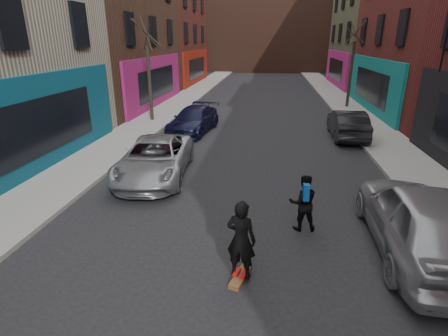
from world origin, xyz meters
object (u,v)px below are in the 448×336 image
(tree_right_far, at_px, (353,56))
(parked_right_end, at_px, (347,124))
(parked_left_far, at_px, (155,158))
(parked_left_end, at_px, (194,120))
(skateboard, at_px, (240,277))
(parked_right_far, at_px, (421,219))
(pedestrian, at_px, (303,202))
(skateboarder, at_px, (241,239))
(tree_left_far, at_px, (148,63))

(tree_right_far, height_order, parked_right_end, tree_right_far)
(parked_right_end, bearing_deg, parked_left_far, 40.03)
(parked_left_end, distance_m, skateboard, 12.31)
(parked_left_far, height_order, parked_right_far, parked_right_far)
(parked_left_far, height_order, pedestrian, pedestrian)
(parked_left_far, relative_size, parked_left_end, 1.09)
(parked_left_far, xyz_separation_m, parked_left_end, (0.00, 6.43, -0.03))
(tree_right_far, relative_size, parked_right_far, 1.36)
(parked_left_far, relative_size, parked_right_end, 1.17)
(pedestrian, bearing_deg, parked_right_end, -113.80)
(parked_left_far, xyz_separation_m, parked_right_end, (7.80, 6.31, 0.01))
(skateboarder, bearing_deg, parked_left_end, -57.31)
(parked_left_end, distance_m, parked_right_end, 7.80)
(pedestrian, bearing_deg, tree_right_far, -110.97)
(parked_right_far, relative_size, pedestrian, 3.34)
(tree_left_far, bearing_deg, parked_right_far, -49.98)
(parked_left_end, xyz_separation_m, parked_right_far, (7.43, -10.29, 0.20))
(tree_left_far, height_order, parked_right_far, tree_left_far)
(tree_right_far, xyz_separation_m, parked_right_end, (-1.60, -8.26, -2.84))
(skateboard, height_order, skateboarder, skateboarder)
(tree_right_far, distance_m, parked_left_end, 12.76)
(tree_right_far, bearing_deg, skateboard, -106.48)
(skateboarder, bearing_deg, tree_right_far, -90.37)
(parked_left_far, relative_size, pedestrian, 3.26)
(parked_right_far, bearing_deg, parked_left_end, -52.39)
(tree_left_far, height_order, pedestrian, tree_left_far)
(tree_right_far, bearing_deg, pedestrian, -104.29)
(parked_left_end, bearing_deg, skateboard, -65.62)
(skateboard, distance_m, pedestrian, 2.72)
(parked_left_far, xyz_separation_m, pedestrian, (4.89, -3.12, 0.08))
(tree_left_far, distance_m, tree_right_far, 13.78)
(parked_left_far, height_order, parked_right_end, parked_right_end)
(parked_right_end, bearing_deg, skateboarder, 70.85)
(parked_right_far, height_order, skateboarder, skateboarder)
(parked_left_end, xyz_separation_m, skateboard, (3.51, -11.79, -0.60))
(tree_right_far, distance_m, pedestrian, 18.47)
(parked_left_far, distance_m, skateboard, 6.43)
(skateboard, height_order, pedestrian, pedestrian)
(pedestrian, bearing_deg, skateboarder, 51.43)
(parked_left_far, bearing_deg, skateboarder, -61.89)
(parked_left_far, relative_size, parked_right_far, 0.98)
(parked_right_end, bearing_deg, parked_left_end, 0.14)
(tree_left_far, bearing_deg, pedestrian, -55.97)
(tree_right_far, relative_size, pedestrian, 4.54)
(tree_right_far, relative_size, parked_right_end, 1.62)
(parked_left_far, distance_m, parked_left_end, 6.43)
(parked_left_far, distance_m, parked_right_end, 10.03)
(skateboard, relative_size, skateboarder, 0.48)
(tree_left_far, xyz_separation_m, parked_left_end, (3.00, -2.13, -2.73))
(parked_right_far, height_order, parked_right_end, parked_right_far)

